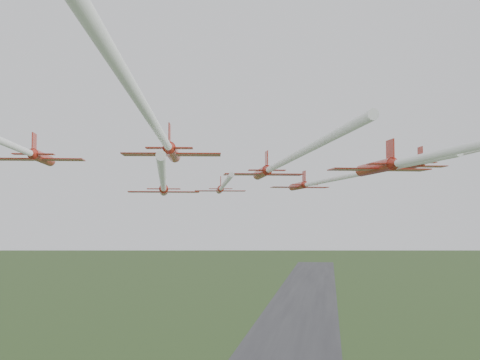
# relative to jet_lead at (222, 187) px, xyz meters

# --- Properties ---
(runway) EXTENTS (38.00, 900.00, 0.04)m
(runway) POSITION_rel_jet_lead_xyz_m (1.23, 186.57, -52.10)
(runway) COLOR #323134
(runway) RESTS_ON ground
(jet_lead) EXTENTS (12.06, 44.04, 2.52)m
(jet_lead) POSITION_rel_jet_lead_xyz_m (0.00, 0.00, 0.00)
(jet_lead) COLOR #AA2719
(jet_row2_left) EXTENTS (17.58, 56.87, 2.91)m
(jet_row2_left) POSITION_rel_jet_lead_xyz_m (-3.26, -23.27, -0.89)
(jet_row2_left) COLOR #AA2719
(jet_row2_right) EXTENTS (17.65, 52.19, 2.41)m
(jet_row2_right) POSITION_rel_jet_lead_xyz_m (15.58, -18.41, -0.19)
(jet_row2_right) COLOR #AA2719
(jet_row3_mid) EXTENTS (14.84, 49.33, 2.73)m
(jet_row3_mid) POSITION_rel_jet_lead_xyz_m (10.94, -33.55, 0.54)
(jet_row3_mid) COLOR #AA2719
(jet_row3_right) EXTENTS (13.35, 49.26, 2.35)m
(jet_row3_right) POSITION_rel_jet_lead_xyz_m (28.50, -29.69, 1.66)
(jet_row3_right) COLOR #AA2719
(jet_row4_left) EXTENTS (12.36, 49.56, 2.66)m
(jet_row4_left) POSITION_rel_jet_lead_xyz_m (3.91, -51.84, 1.21)
(jet_row4_left) COLOR #AA2719
(jet_row4_right) EXTENTS (18.10, 55.21, 2.69)m
(jet_row4_right) POSITION_rel_jet_lead_xyz_m (24.05, -51.34, -0.14)
(jet_row4_right) COLOR #AA2719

